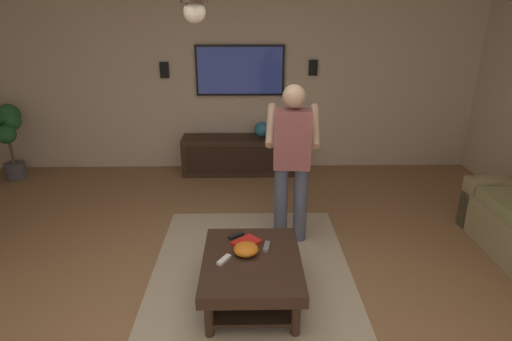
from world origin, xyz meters
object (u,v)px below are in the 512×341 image
Objects in this scene: wall_speaker_left at (313,68)px; media_console at (241,155)px; vase_round at (262,129)px; person_standing at (292,156)px; potted_plant_tall at (6,129)px; tv at (240,70)px; book at (246,243)px; bowl at (246,249)px; remote_white at (224,260)px; coffee_table at (252,270)px; remote_grey at (267,247)px; wall_speaker_right at (164,70)px; remote_black at (236,236)px; ceiling_fan at (195,1)px.

media_console is at bearing 103.61° from wall_speaker_left.
media_console is 0.49m from vase_round.
potted_plant_tall is (1.78, 3.80, -0.20)m from person_standing.
vase_round is 1.15m from wall_speaker_left.
potted_plant_tall is (-0.41, 3.25, -0.74)m from tv.
bowl is at bearing -132.78° from book.
wall_speaker_left is at bearing -7.24° from person_standing.
vase_round reaches higher than remote_white.
coffee_table is 0.24m from remote_grey.
remote_grey is at bearing 165.55° from wall_speaker_left.
media_console is 7.73× the size of wall_speaker_left.
remote_black is at bearing -159.23° from wall_speaker_right.
remote_grey is 2.82m from vase_round.
remote_grey is (0.16, -0.13, 0.12)m from coffee_table.
bowl is 1.37× the size of remote_white.
coffee_table is 0.79× the size of tv.
media_console reaches higher than book.
book is 1.00× the size of wall_speaker_right.
tv reaches higher than remote_white.
potted_plant_tall reaches higher than media_console.
tv is 5.76× the size of wall_speaker_right.
tv is at bearing 2.49° from coffee_table.
media_console reaches higher than remote_white.
book is (-2.56, -3.35, -0.32)m from potted_plant_tall.
coffee_table is 0.17m from bowl.
person_standing is at bearing 13.53° from remote_black.
tv is at bearing 90.72° from wall_speaker_left.
remote_grey is at bearing 179.15° from vase_round.
wall_speaker_left is (2.99, -0.95, 1.09)m from book.
remote_black is at bearing 159.85° from wall_speaker_left.
vase_round is at bearing -156.33° from remote_white.
coffee_table is at bearing 2.69° from media_console.
coffee_table is at bearing -120.24° from book.
person_standing is at bearing 18.13° from book.
wall_speaker_right is at bearing 80.67° from vase_round.
bowl reaches higher than coffee_table.
book is at bearing -105.71° from ceiling_fan.
wall_speaker_left reaches higher than bowl.
media_console is 7.73× the size of vase_round.
coffee_table is 0.39m from remote_black.
remote_grey is (-0.19, -0.26, 0.00)m from remote_black.
book is at bearing -158.52° from wall_speaker_right.
remote_white is (-0.03, 0.22, 0.12)m from coffee_table.
person_standing is at bearing -49.59° from ceiling_fan.
book is (-2.73, -0.09, 0.14)m from media_console.
person_standing is 7.99× the size of bowl.
wall_speaker_left is at bearing 103.61° from media_console.
potted_plant_tall is 4.31m from bowl.
media_console is at bearing 2.69° from coffee_table.
potted_plant_tall is 2.33m from wall_speaker_right.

